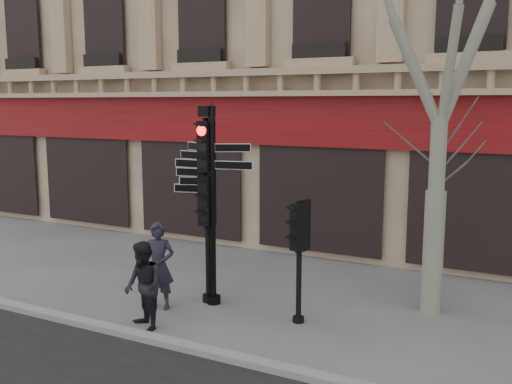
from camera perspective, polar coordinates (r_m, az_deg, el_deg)
ground at (r=11.03m, az=-3.31°, el=-12.73°), size 80.00×80.00×0.00m
kerb at (r=9.93m, az=-7.59°, el=-14.97°), size 80.00×0.25×0.12m
fingerpost at (r=11.29m, az=-4.40°, el=2.26°), size 1.85×1.85×4.11m
traffic_signal_main at (r=11.44m, az=-4.87°, el=1.18°), size 0.45×0.33×4.01m
traffic_signal_secondary at (r=10.50m, az=4.35°, el=-4.81°), size 0.45×0.38×2.26m
pedestrian_a at (r=11.54m, az=-9.70°, el=-7.28°), size 0.74×0.60×1.74m
pedestrian_b at (r=10.55m, az=-11.21°, el=-9.23°), size 0.99×0.92×1.62m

